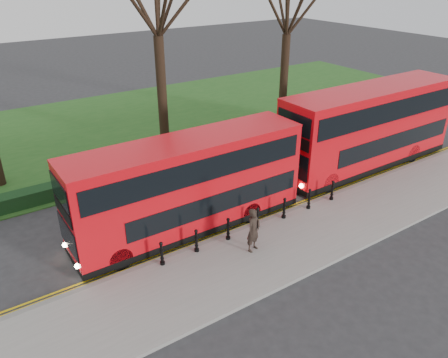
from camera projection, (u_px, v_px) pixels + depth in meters
ground at (225, 223)px, 20.31m from camera, size 120.00×120.00×0.00m
pavement at (265, 254)px, 18.05m from camera, size 60.00×4.00×0.15m
kerb at (237, 231)px, 19.54m from camera, size 60.00×0.25×0.16m
grass_verge at (109, 130)px, 31.45m from camera, size 60.00×18.00×0.06m
hedge at (159, 165)px, 25.19m from camera, size 60.00×0.90×0.80m
yellow_line_outer at (233, 230)px, 19.79m from camera, size 60.00×0.10×0.01m
yellow_line_inner at (231, 228)px, 19.94m from camera, size 60.00×0.10×0.01m
tree_right at (288, 4)px, 30.00m from camera, size 7.31×7.31×11.42m
bollard_row at (257, 218)px, 19.44m from camera, size 9.61×0.15×1.00m
bus_lead at (189, 186)px, 19.02m from camera, size 10.70×2.46×4.26m
bus_rear at (369, 128)px, 25.02m from camera, size 11.81×2.71×4.70m
pedestrian at (254, 230)px, 17.76m from camera, size 0.81×0.66×1.93m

